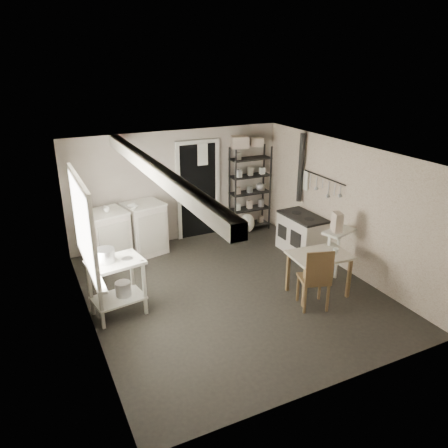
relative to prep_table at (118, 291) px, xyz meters
name	(u,v)px	position (x,y,z in m)	size (l,w,h in m)	color
floor	(232,291)	(1.84, -0.14, -0.40)	(5.00, 5.00, 0.00)	black
ceiling	(233,155)	(1.84, -0.14, 1.90)	(5.00, 5.00, 0.00)	silver
wall_back	(177,187)	(1.84, 2.36, 0.75)	(4.50, 0.02, 2.30)	#A5998D
wall_front	(336,304)	(1.84, -2.64, 0.75)	(4.50, 0.02, 2.30)	#A5998D
wall_left	(85,254)	(-0.41, -0.14, 0.75)	(0.02, 5.00, 2.30)	#A5998D
wall_right	(345,207)	(4.09, -0.14, 0.75)	(0.02, 5.00, 2.30)	#A5998D
window	(82,225)	(-0.38, 0.06, 1.10)	(0.12, 1.76, 1.28)	silver
doorway	(198,191)	(2.29, 2.33, 0.60)	(0.96, 0.10, 2.08)	silver
ceiling_beam	(155,170)	(0.64, -0.14, 1.80)	(0.18, 5.00, 0.18)	silver
wallpaper_panel	(345,207)	(4.08, -0.14, 0.75)	(0.01, 5.00, 2.30)	#BFAF9B
utensil_rail	(323,178)	(4.03, 0.46, 1.15)	(0.06, 1.20, 0.44)	silver
prep_table	(118,291)	(0.00, 0.00, 0.00)	(0.78, 0.56, 0.89)	silver
stockpot	(105,259)	(-0.12, 0.04, 0.54)	(0.28, 0.28, 0.30)	silver
saucepan	(127,261)	(0.18, 0.00, 0.45)	(0.17, 0.17, 0.09)	silver
bucket	(123,290)	(0.09, 0.01, -0.02)	(0.23, 0.23, 0.26)	silver
base_cabinets	(127,235)	(0.62, 1.92, 0.06)	(1.55, 0.67, 1.02)	beige
mixing_bowl	(133,211)	(0.75, 1.82, 0.55)	(0.27, 0.27, 0.07)	white
counter_cup	(107,215)	(0.28, 1.81, 0.57)	(0.12, 0.12, 0.10)	white
shelf_rack	(250,189)	(3.43, 2.17, 0.55)	(0.89, 0.34, 1.87)	black
shelf_jar	(240,172)	(3.16, 2.13, 0.97)	(0.09, 0.09, 0.19)	white
storage_box_a	(240,141)	(3.18, 2.19, 1.61)	(0.34, 0.30, 0.24)	beige
storage_box_b	(257,140)	(3.59, 2.19, 1.59)	(0.26, 0.25, 0.17)	beige
stove	(302,232)	(3.76, 0.64, 0.04)	(0.55, 1.00, 0.78)	beige
stovepipe	(301,168)	(3.99, 1.11, 1.19)	(0.10, 0.10, 1.32)	black
side_ledge	(336,256)	(3.67, -0.51, 0.03)	(0.59, 0.32, 0.91)	silver
oats_box	(337,226)	(3.60, -0.52, 0.61)	(0.13, 0.22, 0.33)	beige
work_table	(318,273)	(3.07, -0.81, -0.02)	(0.94, 0.66, 0.72)	beige
table_cup	(336,249)	(3.30, -0.90, 0.40)	(0.09, 0.09, 0.09)	white
chair	(314,278)	(2.76, -1.08, 0.08)	(0.42, 0.44, 1.02)	brown
flour_sack	(247,222)	(3.30, 2.03, -0.16)	(0.36, 0.30, 0.43)	silver
floor_crock	(323,275)	(3.46, -0.45, -0.33)	(0.11, 0.11, 0.14)	white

